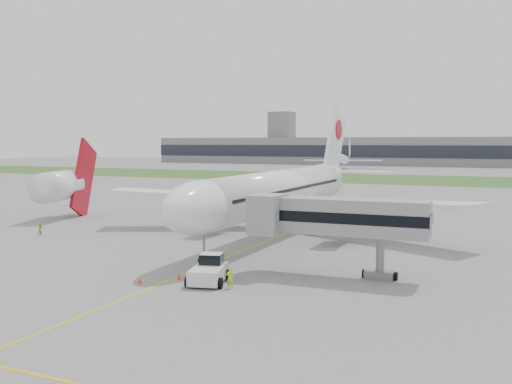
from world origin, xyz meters
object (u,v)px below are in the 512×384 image
at_px(pushback_tug, 209,270).
at_px(neighbor_aircraft, 61,185).
at_px(airliner, 283,190).
at_px(jet_bridge, 333,217).
at_px(ground_crew_near, 230,278).

bearing_deg(pushback_tug, neighbor_aircraft, 132.29).
height_order(airliner, jet_bridge, airliner).
bearing_deg(ground_crew_near, airliner, -99.66).
bearing_deg(neighbor_aircraft, airliner, -18.62).
bearing_deg(jet_bridge, airliner, 120.51).
height_order(ground_crew_near, neighbor_aircraft, neighbor_aircraft).
xyz_separation_m(airliner, ground_crew_near, (5.84, -26.06, -4.79)).
relative_size(pushback_tug, ground_crew_near, 2.80).
xyz_separation_m(jet_bridge, neighbor_aircraft, (-47.74, 19.11, -0.03)).
xyz_separation_m(ground_crew_near, neighbor_aircraft, (-41.61, 26.40, 4.24)).
distance_m(airliner, jet_bridge, 22.27).
bearing_deg(neighbor_aircraft, pushback_tug, -50.92).
bearing_deg(jet_bridge, neighbor_aircraft, 156.16).
relative_size(airliner, neighbor_aircraft, 3.38).
bearing_deg(airliner, neighbor_aircraft, 179.45).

